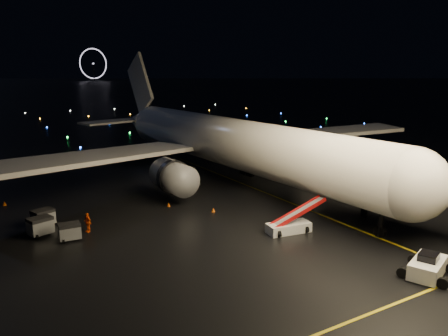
{
  "coord_description": "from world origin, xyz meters",
  "views": [
    {
      "loc": [
        -19.46,
        -26.77,
        14.95
      ],
      "look_at": [
        3.38,
        12.0,
        5.0
      ],
      "focal_mm": 35.0,
      "sensor_mm": 36.0,
      "label": 1
    }
  ],
  "objects_px": {
    "airliner": "(215,113)",
    "belt_loader": "(289,217)",
    "baggage_cart_1": "(40,226)",
    "pushback_tug": "(428,265)",
    "crew_c": "(88,222)",
    "baggage_cart_2": "(43,218)",
    "baggage_cart_0": "(70,232)"
  },
  "relations": [
    {
      "from": "airliner",
      "to": "belt_loader",
      "type": "relative_size",
      "value": 10.57
    },
    {
      "from": "belt_loader",
      "to": "baggage_cart_1",
      "type": "xyz_separation_m",
      "value": [
        -20.42,
        11.15,
        -0.62
      ]
    },
    {
      "from": "pushback_tug",
      "to": "crew_c",
      "type": "height_order",
      "value": "crew_c"
    },
    {
      "from": "airliner",
      "to": "belt_loader",
      "type": "xyz_separation_m",
      "value": [
        -4.9,
        -22.91,
        -7.73
      ]
    },
    {
      "from": "crew_c",
      "to": "baggage_cart_2",
      "type": "xyz_separation_m",
      "value": [
        -3.4,
        3.87,
        -0.11
      ]
    },
    {
      "from": "pushback_tug",
      "to": "belt_loader",
      "type": "bearing_deg",
      "value": 82.86
    },
    {
      "from": "baggage_cart_0",
      "to": "pushback_tug",
      "type": "bearing_deg",
      "value": -41.53
    },
    {
      "from": "pushback_tug",
      "to": "baggage_cart_2",
      "type": "distance_m",
      "value": 34.81
    },
    {
      "from": "baggage_cart_1",
      "to": "baggage_cart_2",
      "type": "bearing_deg",
      "value": 58.03
    },
    {
      "from": "baggage_cart_0",
      "to": "airliner",
      "type": "bearing_deg",
      "value": 34.45
    },
    {
      "from": "baggage_cart_0",
      "to": "baggage_cart_1",
      "type": "xyz_separation_m",
      "value": [
        -2.09,
        2.64,
        0.08
      ]
    },
    {
      "from": "airliner",
      "to": "crew_c",
      "type": "relative_size",
      "value": 34.53
    },
    {
      "from": "baggage_cart_0",
      "to": "baggage_cart_1",
      "type": "bearing_deg",
      "value": 131.09
    },
    {
      "from": "baggage_cart_0",
      "to": "belt_loader",
      "type": "bearing_deg",
      "value": -22.24
    },
    {
      "from": "belt_loader",
      "to": "baggage_cart_0",
      "type": "height_order",
      "value": "belt_loader"
    },
    {
      "from": "airliner",
      "to": "baggage_cart_2",
      "type": "bearing_deg",
      "value": -162.8
    },
    {
      "from": "pushback_tug",
      "to": "belt_loader",
      "type": "xyz_separation_m",
      "value": [
        -3.2,
        12.42,
        0.58
      ]
    },
    {
      "from": "airliner",
      "to": "baggage_cart_1",
      "type": "relative_size",
      "value": 31.57
    },
    {
      "from": "belt_loader",
      "to": "baggage_cart_2",
      "type": "height_order",
      "value": "belt_loader"
    },
    {
      "from": "belt_loader",
      "to": "airliner",
      "type": "bearing_deg",
      "value": 85.67
    },
    {
      "from": "baggage_cart_2",
      "to": "crew_c",
      "type": "bearing_deg",
      "value": -70.28
    },
    {
      "from": "airliner",
      "to": "pushback_tug",
      "type": "bearing_deg",
      "value": -95.98
    },
    {
      "from": "crew_c",
      "to": "baggage_cart_0",
      "type": "height_order",
      "value": "crew_c"
    },
    {
      "from": "pushback_tug",
      "to": "baggage_cart_1",
      "type": "relative_size",
      "value": 1.86
    },
    {
      "from": "airliner",
      "to": "crew_c",
      "type": "height_order",
      "value": "airliner"
    },
    {
      "from": "crew_c",
      "to": "baggage_cart_0",
      "type": "xyz_separation_m",
      "value": [
        -1.93,
        -1.33,
        -0.15
      ]
    },
    {
      "from": "belt_loader",
      "to": "baggage_cart_1",
      "type": "height_order",
      "value": "belt_loader"
    },
    {
      "from": "belt_loader",
      "to": "baggage_cart_0",
      "type": "relative_size",
      "value": 3.3
    },
    {
      "from": "baggage_cart_2",
      "to": "belt_loader",
      "type": "bearing_deg",
      "value": -56.26
    },
    {
      "from": "belt_loader",
      "to": "pushback_tug",
      "type": "bearing_deg",
      "value": -67.81
    },
    {
      "from": "airliner",
      "to": "baggage_cart_2",
      "type": "relative_size",
      "value": 33.13
    },
    {
      "from": "pushback_tug",
      "to": "baggage_cart_1",
      "type": "height_order",
      "value": "pushback_tug"
    }
  ]
}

